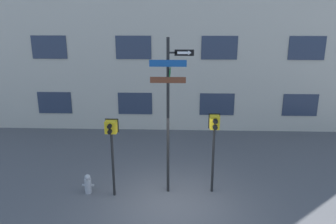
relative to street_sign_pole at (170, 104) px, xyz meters
name	(u,v)px	position (x,y,z in m)	size (l,w,h in m)	color
ground_plane	(172,205)	(0.11, -0.82, -2.93)	(60.00, 60.00, 0.00)	#515154
street_sign_pole	(170,104)	(0.00, 0.00, 0.00)	(1.29, 0.79, 4.91)	black
pedestrian_signal_left	(111,137)	(-1.75, -0.31, -0.95)	(0.41, 0.40, 2.51)	black
pedestrian_signal_right	(214,132)	(1.38, 0.04, -0.90)	(0.35, 0.40, 2.60)	black
fire_hydrant	(88,184)	(-2.61, -0.19, -2.62)	(0.38, 0.22, 0.65)	#A5A5A8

